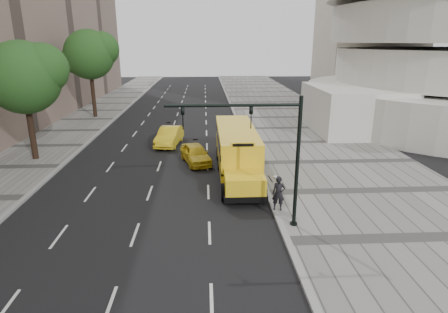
{
  "coord_description": "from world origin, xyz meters",
  "views": [
    {
      "loc": [
        2.37,
        -25.86,
        8.71
      ],
      "look_at": [
        3.5,
        -4.0,
        1.9
      ],
      "focal_mm": 30.0,
      "sensor_mm": 36.0,
      "label": 1
    }
  ],
  "objects_px": {
    "tree_b": "(25,77)",
    "tree_c": "(90,54)",
    "school_bus": "(237,147)",
    "traffic_signal": "(268,147)",
    "pedestrian": "(279,193)",
    "taxi_far": "(169,136)",
    "taxi_near": "(196,154)"
  },
  "relations": [
    {
      "from": "taxi_near",
      "to": "traffic_signal",
      "type": "bearing_deg",
      "value": -87.21
    },
    {
      "from": "tree_b",
      "to": "school_bus",
      "type": "relative_size",
      "value": 0.76
    },
    {
      "from": "school_bus",
      "to": "traffic_signal",
      "type": "height_order",
      "value": "traffic_signal"
    },
    {
      "from": "traffic_signal",
      "to": "taxi_far",
      "type": "bearing_deg",
      "value": 111.0
    },
    {
      "from": "traffic_signal",
      "to": "pedestrian",
      "type": "bearing_deg",
      "value": 60.49
    },
    {
      "from": "school_bus",
      "to": "taxi_far",
      "type": "relative_size",
      "value": 2.45
    },
    {
      "from": "tree_b",
      "to": "taxi_near",
      "type": "height_order",
      "value": "tree_b"
    },
    {
      "from": "tree_c",
      "to": "taxi_near",
      "type": "height_order",
      "value": "tree_c"
    },
    {
      "from": "taxi_near",
      "to": "pedestrian",
      "type": "xyz_separation_m",
      "value": [
        4.51,
        -8.63,
        0.37
      ]
    },
    {
      "from": "tree_b",
      "to": "tree_c",
      "type": "height_order",
      "value": "tree_c"
    },
    {
      "from": "tree_c",
      "to": "school_bus",
      "type": "bearing_deg",
      "value": -52.85
    },
    {
      "from": "school_bus",
      "to": "pedestrian",
      "type": "relative_size",
      "value": 6.28
    },
    {
      "from": "tree_c",
      "to": "traffic_signal",
      "type": "distance_m",
      "value": 32.15
    },
    {
      "from": "tree_c",
      "to": "taxi_far",
      "type": "distance_m",
      "value": 17.05
    },
    {
      "from": "school_bus",
      "to": "tree_b",
      "type": "bearing_deg",
      "value": 167.61
    },
    {
      "from": "school_bus",
      "to": "taxi_near",
      "type": "distance_m",
      "value": 3.67
    },
    {
      "from": "tree_b",
      "to": "tree_c",
      "type": "distance_m",
      "value": 16.42
    },
    {
      "from": "tree_b",
      "to": "traffic_signal",
      "type": "xyz_separation_m",
      "value": [
        15.59,
        -11.55,
        -2.14
      ]
    },
    {
      "from": "tree_b",
      "to": "taxi_far",
      "type": "relative_size",
      "value": 1.86
    },
    {
      "from": "tree_b",
      "to": "school_bus",
      "type": "height_order",
      "value": "tree_b"
    },
    {
      "from": "tree_b",
      "to": "pedestrian",
      "type": "bearing_deg",
      "value": -30.79
    },
    {
      "from": "taxi_far",
      "to": "traffic_signal",
      "type": "bearing_deg",
      "value": -60.61
    },
    {
      "from": "taxi_near",
      "to": "pedestrian",
      "type": "distance_m",
      "value": 9.75
    },
    {
      "from": "tree_c",
      "to": "school_bus",
      "type": "relative_size",
      "value": 0.86
    },
    {
      "from": "pedestrian",
      "to": "traffic_signal",
      "type": "xyz_separation_m",
      "value": [
        -0.96,
        -1.69,
        3.02
      ]
    },
    {
      "from": "taxi_near",
      "to": "pedestrian",
      "type": "height_order",
      "value": "pedestrian"
    },
    {
      "from": "taxi_near",
      "to": "pedestrian",
      "type": "relative_size",
      "value": 2.24
    },
    {
      "from": "pedestrian",
      "to": "tree_b",
      "type": "bearing_deg",
      "value": 161.0
    },
    {
      "from": "taxi_near",
      "to": "traffic_signal",
      "type": "distance_m",
      "value": 11.43
    },
    {
      "from": "tree_b",
      "to": "pedestrian",
      "type": "distance_m",
      "value": 19.95
    },
    {
      "from": "school_bus",
      "to": "tree_c",
      "type": "bearing_deg",
      "value": 127.15
    },
    {
      "from": "pedestrian",
      "to": "traffic_signal",
      "type": "relative_size",
      "value": 0.29
    }
  ]
}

